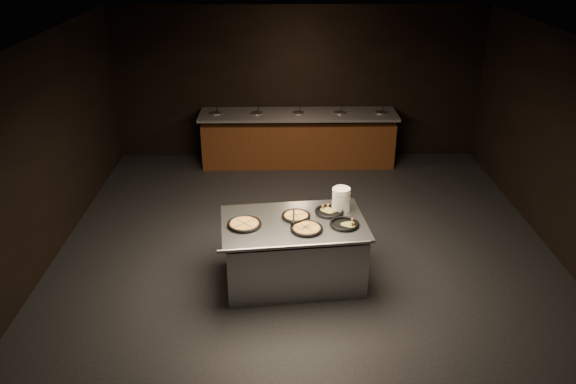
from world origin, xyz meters
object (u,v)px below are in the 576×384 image
Objects in this scene: serving_counter at (293,252)px; plate_stack at (341,199)px; pan_cheese_whole at (296,216)px; pan_veggie_whole at (244,224)px.

plate_stack is (0.62, 0.34, 0.59)m from serving_counter.
plate_stack reaches higher than serving_counter.
pan_cheese_whole is at bearing -159.80° from plate_stack.
pan_veggie_whole is at bearing -161.24° from plate_stack.
plate_stack is 0.80× the size of pan_cheese_whole.
serving_counter is 0.48m from pan_cheese_whole.
pan_veggie_whole is (-0.61, -0.08, 0.46)m from serving_counter.
plate_stack is 0.69× the size of pan_veggie_whole.
serving_counter is 0.77m from pan_veggie_whole.
pan_veggie_whole reaches higher than serving_counter.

